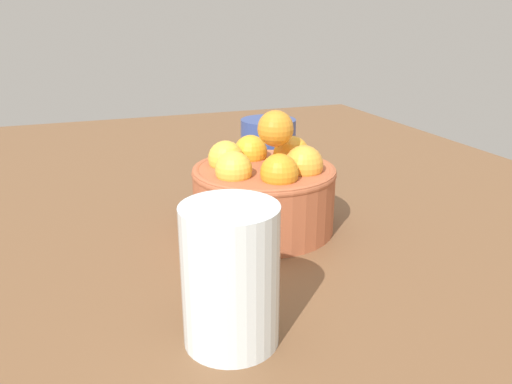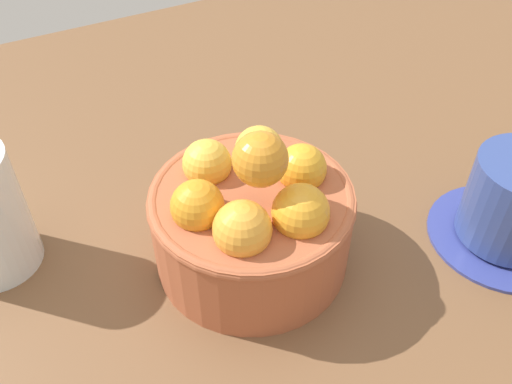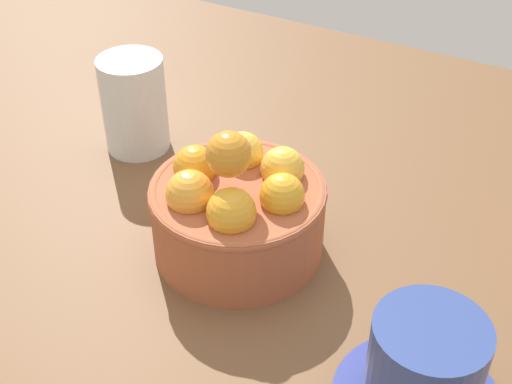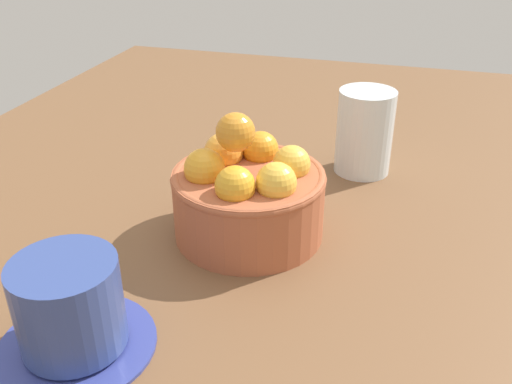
{
  "view_description": "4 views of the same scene",
  "coord_description": "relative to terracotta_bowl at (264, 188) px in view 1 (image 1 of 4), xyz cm",
  "views": [
    {
      "loc": [
        -48.51,
        18.59,
        22.69
      ],
      "look_at": [
        -1.81,
        1.57,
        5.05
      ],
      "focal_mm": 35.69,
      "sensor_mm": 36.0,
      "label": 1
    },
    {
      "loc": [
        -13.76,
        -26.01,
        34.25
      ],
      "look_at": [
        1.07,
        1.28,
        5.67
      ],
      "focal_mm": 38.48,
      "sensor_mm": 36.0,
      "label": 2
    },
    {
      "loc": [
        24.38,
        -41.01,
        42.91
      ],
      "look_at": [
        1.04,
        1.42,
        5.92
      ],
      "focal_mm": 49.02,
      "sensor_mm": 36.0,
      "label": 3
    },
    {
      "loc": [
        47.66,
        14.57,
        31.88
      ],
      "look_at": [
        0.38,
        0.88,
        5.18
      ],
      "focal_mm": 39.62,
      "sensor_mm": 36.0,
      "label": 4
    }
  ],
  "objects": [
    {
      "name": "ground_plane",
      "position": [
        -0.01,
        0.07,
        -6.23
      ],
      "size": [
        136.54,
        95.4,
        3.12
      ],
      "primitive_type": "cube",
      "color": "brown"
    },
    {
      "name": "water_glass",
      "position": [
        -18.21,
        9.52,
        0.57
      ],
      "size": [
        6.94,
        6.94,
        10.48
      ],
      "primitive_type": "cylinder",
      "color": "silver",
      "rests_on": "ground_plane"
    },
    {
      "name": "terracotta_bowl",
      "position": [
        0.0,
        0.0,
        0.0
      ],
      "size": [
        15.48,
        15.48,
        13.09
      ],
      "color": "#AD5938",
      "rests_on": "ground_plane"
    },
    {
      "name": "coffee_cup",
      "position": [
        19.65,
        -8.11,
        -1.05
      ],
      "size": [
        12.42,
        12.42,
        7.93
      ],
      "color": "#354091",
      "rests_on": "ground_plane"
    }
  ]
}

